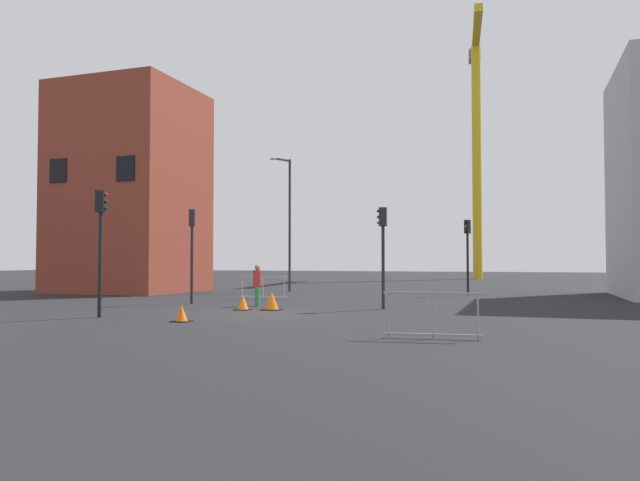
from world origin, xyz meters
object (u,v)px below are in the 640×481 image
(traffic_light_island, at_px, (101,232))
(traffic_cone_striped, at_px, (181,314))
(traffic_cone_by_barrier, at_px, (272,301))
(pedestrian_walking, at_px, (257,282))
(traffic_cone_orange, at_px, (243,303))
(traffic_light_crosswalk, at_px, (467,245))
(construction_crane, at_px, (477,124))
(streetlamp_tall, at_px, (288,214))
(traffic_light_near, at_px, (383,240))
(traffic_light_corner, at_px, (192,240))

(traffic_light_island, height_order, traffic_cone_striped, traffic_light_island)
(traffic_cone_by_barrier, bearing_deg, pedestrian_walking, 130.43)
(traffic_light_island, xyz_separation_m, traffic_cone_striped, (3.18, -0.34, -2.47))
(traffic_cone_by_barrier, xyz_separation_m, traffic_cone_orange, (-1.00, -0.34, -0.06))
(traffic_cone_by_barrier, bearing_deg, traffic_light_crosswalk, 62.22)
(construction_crane, distance_m, traffic_cone_by_barrier, 42.98)
(construction_crane, height_order, streetlamp_tall, construction_crane)
(traffic_cone_by_barrier, bearing_deg, traffic_light_near, 23.32)
(traffic_light_crosswalk, relative_size, traffic_cone_striped, 7.71)
(traffic_light_near, distance_m, traffic_cone_striped, 8.19)
(traffic_cone_orange, bearing_deg, traffic_light_crosswalk, 59.20)
(traffic_light_corner, xyz_separation_m, traffic_cone_striped, (3.57, -6.55, -2.42))
(traffic_cone_by_barrier, height_order, traffic_cone_orange, traffic_cone_by_barrier)
(construction_crane, bearing_deg, streetlamp_tall, -107.63)
(traffic_cone_orange, bearing_deg, traffic_light_near, 22.41)
(traffic_light_near, bearing_deg, traffic_cone_striped, -126.15)
(traffic_light_corner, relative_size, traffic_cone_orange, 7.07)
(traffic_light_corner, height_order, traffic_light_island, traffic_light_island)
(traffic_light_near, height_order, traffic_light_corner, traffic_light_corner)
(pedestrian_walking, bearing_deg, streetlamp_tall, 105.54)
(traffic_light_near, xyz_separation_m, traffic_cone_by_barrier, (-3.78, -1.63, -2.23))
(traffic_light_near, distance_m, traffic_light_island, 9.86)
(construction_crane, bearing_deg, traffic_light_near, -91.33)
(traffic_cone_orange, bearing_deg, construction_crane, 82.01)
(traffic_light_crosswalk, bearing_deg, traffic_cone_orange, -120.80)
(traffic_light_crosswalk, distance_m, pedestrian_walking, 12.48)
(streetlamp_tall, distance_m, pedestrian_walking, 11.56)
(streetlamp_tall, xyz_separation_m, pedestrian_walking, (2.95, -10.60, -3.55))
(traffic_light_corner, distance_m, traffic_light_island, 6.22)
(pedestrian_walking, height_order, traffic_cone_orange, pedestrian_walking)
(traffic_light_near, distance_m, traffic_cone_by_barrier, 4.68)
(construction_crane, distance_m, traffic_cone_orange, 43.44)
(streetlamp_tall, bearing_deg, traffic_light_crosswalk, -3.48)
(traffic_light_near, distance_m, traffic_cone_orange, 5.65)
(pedestrian_walking, xyz_separation_m, traffic_cone_by_barrier, (1.26, -1.48, -0.63))
(traffic_light_island, distance_m, traffic_cone_orange, 5.62)
(traffic_light_island, bearing_deg, traffic_cone_orange, 52.97)
(streetlamp_tall, xyz_separation_m, traffic_light_corner, (-0.22, -10.25, -1.84))
(pedestrian_walking, bearing_deg, traffic_cone_orange, -81.74)
(traffic_light_corner, bearing_deg, traffic_cone_striped, -61.43)
(traffic_light_corner, height_order, traffic_cone_orange, traffic_light_corner)
(traffic_light_crosswalk, bearing_deg, traffic_light_corner, -137.38)
(traffic_light_near, relative_size, traffic_light_island, 0.94)
(traffic_light_crosswalk, bearing_deg, traffic_light_near, -102.95)
(traffic_light_near, xyz_separation_m, traffic_light_crosswalk, (2.26, 9.83, 0.08))
(construction_crane, relative_size, traffic_cone_orange, 43.06)
(construction_crane, xyz_separation_m, traffic_light_corner, (-9.09, -38.19, -12.62))
(traffic_cone_striped, xyz_separation_m, traffic_cone_orange, (-0.14, 4.38, 0.03))
(streetlamp_tall, bearing_deg, traffic_light_island, -89.42)
(streetlamp_tall, distance_m, traffic_light_corner, 10.42)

